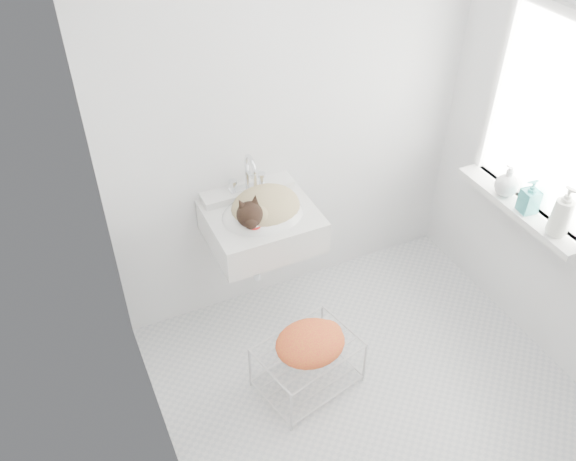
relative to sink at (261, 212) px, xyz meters
name	(u,v)px	position (x,y,z in m)	size (l,w,h in m)	color
floor	(368,390)	(0.32, -0.74, -0.85)	(2.20, 2.00, 0.02)	silver
back_wall	(294,114)	(0.32, 0.26, 0.40)	(2.20, 0.02, 2.50)	white
left_wall	(143,289)	(-0.78, -0.74, 0.40)	(0.02, 2.00, 2.50)	white
window_glass	(555,121)	(1.40, -0.54, 0.50)	(0.01, 0.80, 1.00)	white
window_frame	(553,122)	(1.39, -0.54, 0.50)	(0.04, 0.90, 1.10)	white
windowsill	(519,207)	(1.33, -0.54, -0.02)	(0.16, 0.88, 0.04)	white
sink	(261,212)	(0.00, 0.00, 0.00)	(0.59, 0.52, 0.24)	silver
faucet	(248,174)	(0.00, 0.18, 0.14)	(0.21, 0.15, 0.21)	silver
cat	(264,207)	(0.01, -0.02, 0.04)	(0.46, 0.41, 0.26)	tan
wire_rack	(307,366)	(0.02, -0.55, -0.70)	(0.52, 0.37, 0.31)	silver
towel	(310,349)	(0.01, -0.60, -0.51)	(0.38, 0.27, 0.16)	gold
bottle_a	(555,233)	(1.32, -0.81, 0.00)	(0.09, 0.09, 0.24)	white
bottle_b	(526,211)	(1.32, -0.60, 0.00)	(0.09, 0.09, 0.20)	teal
bottle_c	(504,194)	(1.32, -0.42, 0.00)	(0.14, 0.14, 0.17)	silver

